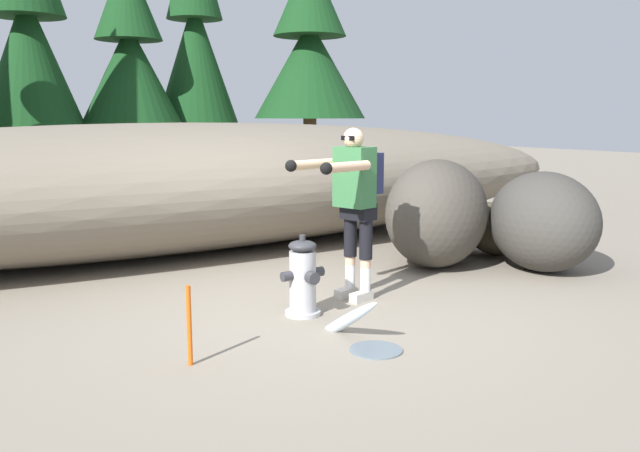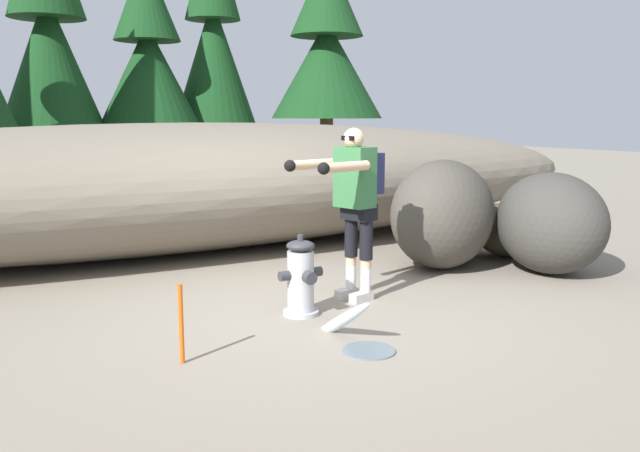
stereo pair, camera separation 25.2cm
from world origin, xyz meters
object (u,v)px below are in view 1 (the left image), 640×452
Objects in this scene: boulder_large at (436,213)px; fire_hydrant at (303,279)px; survey_stake at (189,326)px; boulder_mid at (543,222)px; utility_worker at (354,192)px; boulder_small at (439,234)px; boulder_outlier at (499,228)px.

fire_hydrant is at bearing -160.57° from boulder_large.
fire_hydrant is 1.24× the size of survey_stake.
boulder_mid is (3.28, 0.00, 0.24)m from fire_hydrant.
fire_hydrant is 1.02m from utility_worker.
fire_hydrant is 0.44× the size of utility_worker.
utility_worker is 1.16× the size of boulder_mid.
boulder_large is 1.86× the size of boulder_small.
survey_stake is at bearing -154.57° from boulder_small.
boulder_outlier is (1.18, 0.07, -0.30)m from boulder_large.
boulder_outlier is 5.11m from survey_stake.
boulder_outlier is at bearing -43.25° from boulder_small.
utility_worker is at bearing -158.64° from boulder_large.
boulder_small is at bearing 101.64° from boulder_mid.
utility_worker is (0.70, 0.18, 0.73)m from fire_hydrant.
boulder_small is at bearing 136.75° from boulder_outlier.
fire_hydrant is 3.29m from boulder_mid.
boulder_small is (2.29, 1.25, -0.82)m from utility_worker.
survey_stake is (-1.33, -0.61, -0.04)m from fire_hydrant.
utility_worker is at bearing 176.06° from boulder_mid.
boulder_large is 0.95m from boulder_small.
boulder_small is (-0.30, 1.43, -0.34)m from boulder_mid.
boulder_mid is 2.43× the size of survey_stake.
fire_hydrant is 3.66m from boulder_outlier.
boulder_small is 1.40× the size of survey_stake.
fire_hydrant reaches higher than boulder_small.
fire_hydrant is at bearing -165.67° from boulder_outlier.
survey_stake reaches higher than boulder_small.
boulder_small is 0.94× the size of boulder_outlier.
fire_hydrant reaches higher than survey_stake.
utility_worker is 2.01× the size of boulder_small.
boulder_small is (0.61, 0.60, -0.40)m from boulder_large.
utility_worker is 2.74m from boulder_small.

